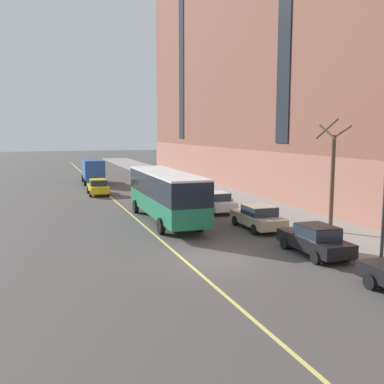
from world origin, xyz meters
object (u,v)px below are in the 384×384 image
(parked_car_white_4, at_px, (187,191))
(street_tree_mid_block, at_px, (332,176))
(city_bus, at_px, (165,193))
(taxi_cab, at_px, (98,187))
(box_truck, at_px, (93,170))
(parked_car_white_3, at_px, (216,202))
(parked_car_champagne_7, at_px, (258,217))
(parked_car_black_5, at_px, (315,240))
(fire_hydrant, at_px, (232,203))
(parked_car_red_2, at_px, (159,179))

(parked_car_white_4, relative_size, street_tree_mid_block, 0.63)
(city_bus, height_order, taxi_cab, city_bus)
(parked_car_white_4, bearing_deg, box_truck, 114.26)
(parked_car_white_4, xyz_separation_m, street_tree_mid_block, (3.67, -16.24, 2.72))
(parked_car_white_3, relative_size, parked_car_white_4, 1.05)
(parked_car_champagne_7, xyz_separation_m, taxi_cab, (-7.51, 19.24, -0.00))
(parked_car_black_5, xyz_separation_m, parked_car_champagne_7, (0.12, 6.34, 0.00))
(parked_car_white_3, bearing_deg, parked_car_champagne_7, -88.53)
(parked_car_black_5, bearing_deg, fire_hydrant, 83.09)
(street_tree_mid_block, xyz_separation_m, fire_hydrant, (-2.00, 10.03, -3.01))
(parked_car_champagne_7, bearing_deg, parked_car_white_3, 91.47)
(parked_car_black_5, height_order, parked_car_champagne_7, same)
(parked_car_white_4, distance_m, parked_car_champagne_7, 13.68)
(city_bus, bearing_deg, parked_car_white_3, 27.82)
(parked_car_red_2, xyz_separation_m, fire_hydrant, (1.64, -16.50, -0.29))
(parked_car_white_3, xyz_separation_m, street_tree_mid_block, (3.73, -9.25, 2.72))
(fire_hydrant, bearing_deg, parked_car_white_3, -155.68)
(street_tree_mid_block, bearing_deg, parked_car_black_5, -134.20)
(parked_car_red_2, xyz_separation_m, street_tree_mid_block, (3.64, -26.53, 2.72))
(parked_car_red_2, relative_size, parked_car_champagne_7, 0.91)
(taxi_cab, bearing_deg, parked_car_champagne_7, -68.68)
(city_bus, xyz_separation_m, fire_hydrant, (6.45, 3.27, -1.52))
(parked_car_white_3, bearing_deg, parked_car_red_2, 89.70)
(parked_car_red_2, distance_m, box_truck, 8.26)
(fire_hydrant, bearing_deg, street_tree_mid_block, -78.73)
(box_truck, height_order, taxi_cab, box_truck)
(taxi_cab, height_order, fire_hydrant, taxi_cab)
(taxi_cab, xyz_separation_m, fire_hydrant, (9.07, -11.77, -0.29))
(parked_car_black_5, height_order, street_tree_mid_block, street_tree_mid_block)
(parked_car_white_3, height_order, fire_hydrant, parked_car_white_3)
(parked_car_white_4, height_order, box_truck, box_truck)
(parked_car_white_3, relative_size, box_truck, 0.65)
(box_truck, height_order, street_tree_mid_block, street_tree_mid_block)
(parked_car_white_3, xyz_separation_m, taxi_cab, (-7.34, 12.55, -0.00))
(parked_car_black_5, relative_size, street_tree_mid_block, 0.67)
(taxi_cab, bearing_deg, parked_car_white_4, -36.94)
(parked_car_white_3, height_order, box_truck, box_truck)
(parked_car_red_2, xyz_separation_m, parked_car_champagne_7, (0.08, -23.97, 0.00))
(parked_car_black_5, relative_size, taxi_cab, 1.02)
(street_tree_mid_block, bearing_deg, box_truck, 108.45)
(parked_car_white_4, xyz_separation_m, box_truck, (-6.73, 14.94, 0.88))
(parked_car_red_2, relative_size, parked_car_white_3, 0.96)
(city_bus, relative_size, parked_car_black_5, 2.56)
(parked_car_white_3, xyz_separation_m, box_truck, (-6.67, 21.94, 0.88))
(city_bus, xyz_separation_m, street_tree_mid_block, (8.45, -6.76, 1.49))
(parked_car_champagne_7, xyz_separation_m, box_truck, (-6.85, 28.62, 0.88))
(box_truck, bearing_deg, parked_car_black_5, -79.11)
(parked_car_white_4, bearing_deg, parked_car_champagne_7, -89.53)
(street_tree_mid_block, bearing_deg, parked_car_champagne_7, 144.22)
(parked_car_champagne_7, height_order, fire_hydrant, parked_car_champagne_7)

